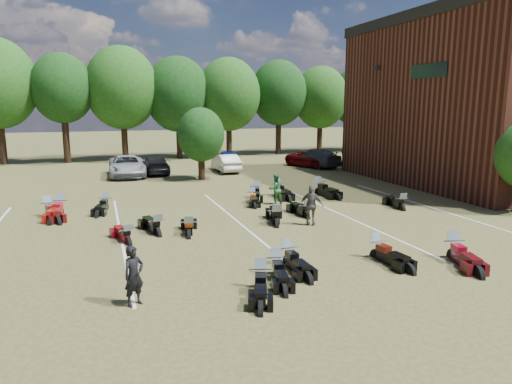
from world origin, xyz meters
name	(u,v)px	position (x,y,z in m)	size (l,w,h in m)	color
ground	(338,237)	(0.00, 0.00, 0.00)	(160.00, 160.00, 0.00)	brown
car_2	(127,166)	(-6.77, 18.80, 0.75)	(2.48, 5.38, 1.49)	#9D9FA5
car_3	(155,165)	(-4.71, 19.37, 0.66)	(1.84, 4.52, 1.31)	black
car_4	(229,160)	(1.16, 19.83, 0.76)	(1.79, 4.45, 1.52)	navy
car_5	(226,163)	(0.62, 18.69, 0.68)	(1.43, 4.10, 1.35)	#B7B8B3
car_6	(312,159)	(8.09, 19.02, 0.64)	(2.13, 4.63, 1.29)	#600507
car_7	(314,158)	(8.30, 18.95, 0.75)	(2.11, 5.19, 1.51)	#3B3B40
person_black	(134,276)	(-7.96, -3.73, 0.79)	(0.58, 0.38, 1.58)	black
person_green	(275,189)	(-0.09, 6.45, 0.79)	(0.77, 0.60, 1.58)	#286C34
person_grey	(311,205)	(-0.18, 2.01, 0.87)	(1.02, 0.43, 1.74)	#5C584F
motorcycle_1	(260,289)	(-4.55, -3.79, 0.00)	(0.67, 2.09, 1.17)	black
motorcycle_2	(288,265)	(-3.08, -2.27, 0.00)	(0.67, 2.11, 1.18)	black
motorcycle_3	(276,275)	(-3.76, -2.97, 0.00)	(0.65, 2.04, 1.14)	black
motorcycle_5	(377,258)	(0.03, -2.62, 0.00)	(0.68, 2.13, 1.19)	black
motorcycle_6	(453,259)	(2.40, -3.51, 0.00)	(0.73, 2.29, 1.27)	#41090E
motorcycle_7	(128,244)	(-7.79, 1.72, 0.00)	(0.64, 2.00, 1.12)	maroon
motorcycle_8	(189,237)	(-5.49, 1.89, 0.00)	(0.70, 2.20, 1.23)	black
motorcycle_9	(158,236)	(-6.62, 2.53, 0.00)	(0.71, 2.24, 1.25)	black
motorcycle_10	(277,226)	(-1.65, 2.32, 0.00)	(0.78, 2.46, 1.37)	black
motorcycle_11	(306,218)	(0.15, 3.22, 0.00)	(0.68, 2.15, 1.20)	black
motorcycle_13	(402,210)	(5.28, 3.14, 0.00)	(0.68, 2.13, 1.19)	black
motorcycle_14	(49,216)	(-10.99, 7.36, 0.00)	(0.76, 2.38, 1.32)	#400909
motorcycle_15	(61,214)	(-10.50, 7.60, 0.00)	(0.78, 2.45, 1.36)	#9A120B
motorcycle_16	(106,210)	(-8.46, 7.98, 0.00)	(0.68, 2.12, 1.18)	black
motorcycle_17	(252,202)	(-1.07, 7.27, 0.00)	(0.64, 2.00, 1.12)	black
motorcycle_18	(256,197)	(-0.43, 8.48, 0.00)	(0.72, 2.27, 1.27)	black
motorcycle_19	(277,195)	(0.87, 8.59, 0.00)	(0.80, 2.50, 1.39)	black
motorcycle_20	(319,194)	(3.30, 8.16, 0.00)	(0.80, 2.52, 1.41)	black
tree_line	(180,92)	(-1.00, 29.00, 6.31)	(56.00, 6.00, 9.79)	black
young_tree_midfield	(201,135)	(-2.00, 15.50, 3.09)	(3.20, 3.20, 4.70)	black
parking_lines	(242,225)	(-3.00, 3.00, 0.01)	(20.10, 14.00, 0.01)	silver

